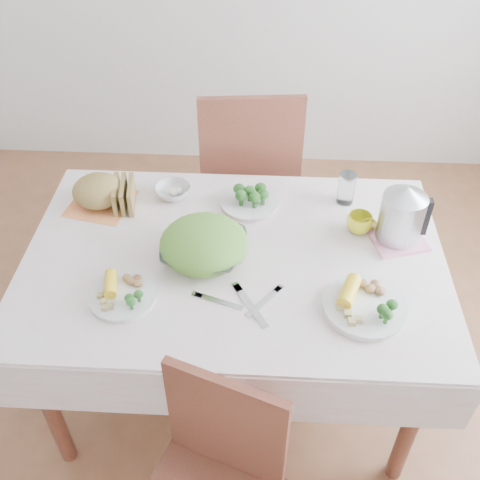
# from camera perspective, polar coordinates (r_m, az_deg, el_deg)

# --- Properties ---
(floor) EXTENTS (3.60, 3.60, 0.00)m
(floor) POSITION_cam_1_polar(r_m,az_deg,el_deg) (2.58, -0.48, -14.00)
(floor) COLOR brown
(floor) RESTS_ON ground
(dining_table) EXTENTS (1.40, 0.90, 0.75)m
(dining_table) POSITION_cam_1_polar(r_m,az_deg,el_deg) (2.28, -0.53, -8.69)
(dining_table) COLOR brown
(dining_table) RESTS_ON floor
(tablecloth) EXTENTS (1.50, 1.00, 0.01)m
(tablecloth) POSITION_cam_1_polar(r_m,az_deg,el_deg) (2.01, -0.60, -1.72)
(tablecloth) COLOR white
(tablecloth) RESTS_ON dining_table
(chair_far) EXTENTS (0.52, 0.52, 1.05)m
(chair_far) POSITION_cam_1_polar(r_m,az_deg,el_deg) (2.85, 0.79, 5.79)
(chair_far) COLOR brown
(chair_far) RESTS_ON floor
(salad_bowl) EXTENTS (0.34, 0.34, 0.07)m
(salad_bowl) POSITION_cam_1_polar(r_m,az_deg,el_deg) (1.97, -3.64, -1.01)
(salad_bowl) COLOR white
(salad_bowl) RESTS_ON tablecloth
(dinner_plate_left) EXTENTS (0.26, 0.26, 0.02)m
(dinner_plate_left) POSITION_cam_1_polar(r_m,az_deg,el_deg) (1.89, -11.79, -5.58)
(dinner_plate_left) COLOR white
(dinner_plate_left) RESTS_ON tablecloth
(dinner_plate_right) EXTENTS (0.39, 0.39, 0.02)m
(dinner_plate_right) POSITION_cam_1_polar(r_m,az_deg,el_deg) (1.86, 12.57, -6.65)
(dinner_plate_right) COLOR white
(dinner_plate_right) RESTS_ON tablecloth
(broccoli_plate) EXTENTS (0.24, 0.24, 0.02)m
(broccoli_plate) POSITION_cam_1_polar(r_m,az_deg,el_deg) (2.22, 0.97, 3.85)
(broccoli_plate) COLOR beige
(broccoli_plate) RESTS_ON tablecloth
(napkin) EXTENTS (0.27, 0.27, 0.00)m
(napkin) POSITION_cam_1_polar(r_m,az_deg,el_deg) (2.30, -13.96, 3.63)
(napkin) COLOR #FF904D
(napkin) RESTS_ON tablecloth
(bread_loaf) EXTENTS (0.25, 0.25, 0.12)m
(bread_loaf) POSITION_cam_1_polar(r_m,az_deg,el_deg) (2.26, -14.18, 4.74)
(bread_loaf) COLOR olive
(bread_loaf) RESTS_ON napkin
(fruit_bowl) EXTENTS (0.15, 0.15, 0.04)m
(fruit_bowl) POSITION_cam_1_polar(r_m,az_deg,el_deg) (2.27, -6.82, 4.95)
(fruit_bowl) COLOR white
(fruit_bowl) RESTS_ON tablecloth
(yellow_mug) EXTENTS (0.12, 0.12, 0.07)m
(yellow_mug) POSITION_cam_1_polar(r_m,az_deg,el_deg) (2.12, 12.04, 1.68)
(yellow_mug) COLOR yellow
(yellow_mug) RESTS_ON tablecloth
(glass_tumbler) EXTENTS (0.09, 0.09, 0.13)m
(glass_tumbler) POSITION_cam_1_polar(r_m,az_deg,el_deg) (2.24, 10.75, 5.20)
(glass_tumbler) COLOR white
(glass_tumbler) RESTS_ON tablecloth
(pink_tray) EXTENTS (0.23, 0.23, 0.02)m
(pink_tray) POSITION_cam_1_polar(r_m,az_deg,el_deg) (2.14, 15.58, 0.25)
(pink_tray) COLOR pink
(pink_tray) RESTS_ON tablecloth
(electric_kettle) EXTENTS (0.21, 0.21, 0.22)m
(electric_kettle) POSITION_cam_1_polar(r_m,az_deg,el_deg) (2.07, 16.14, 2.60)
(electric_kettle) COLOR #B2B5BA
(electric_kettle) RESTS_ON pink_tray
(fork_left) EXTENTS (0.13, 0.19, 0.00)m
(fork_left) POSITION_cam_1_polar(r_m,az_deg,el_deg) (1.83, 1.05, -6.68)
(fork_left) COLOR silver
(fork_left) RESTS_ON tablecloth
(fork_right) EXTENTS (0.12, 0.15, 0.00)m
(fork_right) POSITION_cam_1_polar(r_m,az_deg,el_deg) (1.85, 2.47, -6.23)
(fork_right) COLOR silver
(fork_right) RESTS_ON tablecloth
(knife) EXTENTS (0.17, 0.07, 0.00)m
(knife) POSITION_cam_1_polar(r_m,az_deg,el_deg) (1.85, -2.19, -6.22)
(knife) COLOR silver
(knife) RESTS_ON tablecloth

